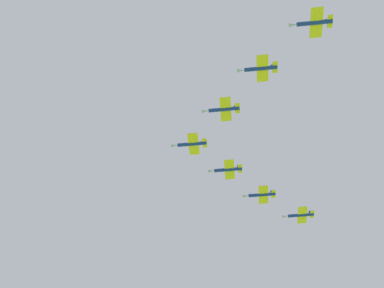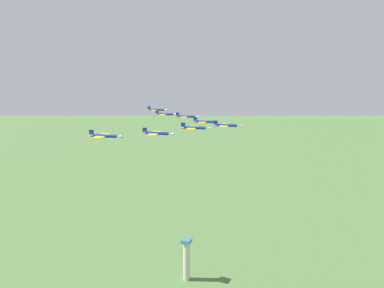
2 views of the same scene
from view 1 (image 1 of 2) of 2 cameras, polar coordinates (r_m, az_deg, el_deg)
name	(u,v)px [view 1 (image 1 of 2)]	position (r m, az deg, el deg)	size (l,w,h in m)	color
jet_lead	(191,144)	(141.13, -0.10, -0.01)	(8.99, 12.02, 2.49)	navy
jet_port_inner	(223,109)	(133.59, 4.14, 4.58)	(8.99, 12.02, 2.49)	navy
jet_starboard_inner	(227,170)	(148.92, 4.68, -3.40)	(8.99, 12.02, 2.49)	navy
jet_port_outer	(260,69)	(128.78, 8.96, 9.83)	(8.99, 12.02, 2.49)	navy
jet_starboard_outer	(261,195)	(157.36, 9.13, -6.65)	(8.99, 12.02, 2.49)	navy
jet_center_rear	(314,23)	(125.66, 15.78, 15.17)	(8.99, 12.02, 2.49)	navy
jet_port_trail	(300,215)	(168.42, 14.12, -9.12)	(8.99, 12.02, 2.49)	navy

